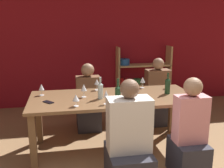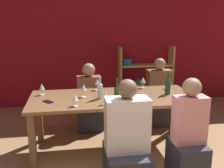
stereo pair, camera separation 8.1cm
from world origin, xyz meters
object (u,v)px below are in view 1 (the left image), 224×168
Objects in this scene: shelf_unit at (142,83)px; wine_glass_white_d at (187,88)px; person_far_b at (88,105)px; person_near_b at (129,149)px; wine_glass_empty_b at (131,87)px; cell_phone at (48,102)px; wine_bottle_amber at (100,90)px; person_far_a at (157,99)px; wine_glass_red_b at (106,94)px; dining_table at (113,103)px; person_near_a at (189,140)px; wine_glass_empty_a at (84,88)px; wine_bottle_green at (168,85)px; wine_glass_empty_c at (143,80)px; wine_glass_white_c at (97,82)px; wine_glass_red_a at (76,98)px; wine_bottle_dark at (118,95)px; wine_glass_white_a at (132,88)px; wine_glass_red_c at (168,81)px; wine_glass_white_b at (41,87)px.

shelf_unit is 7.62× the size of wine_glass_white_d.
person_near_b is at bearing 99.35° from person_far_b.
cell_phone is at bearing -174.21° from wine_glass_empty_b.
wine_bottle_amber is 1.54m from person_far_a.
wine_glass_red_b is at bearing 106.27° from person_near_b.
dining_table is 1.90× the size of person_near_a.
person_near_b reaches higher than wine_glass_empty_a.
cell_phone is 1.17m from person_far_b.
wine_bottle_green is 1.76× the size of wine_glass_empty_c.
wine_glass_red_a is at bearing -115.93° from wine_glass_white_c.
shelf_unit is 7.29× the size of wine_glass_empty_c.
person_near_a reaches higher than wine_glass_empty_a.
person_near_b is at bearing -73.73° from wine_glass_red_b.
wine_bottle_green is 1.41m from person_far_b.
wine_glass_empty_c is 1.28m from person_near_a.
wine_bottle_dark is at bearing -46.76° from wine_glass_empty_a.
wine_glass_white_c is at bearing 35.92° from cell_phone.
wine_bottle_green is at bearing 78.42° from person_far_a.
wine_glass_white_c is 0.70m from wine_glass_empty_c.
wine_glass_white_a is at bearing -5.16° from wine_bottle_amber.
person_far_a is 1.22m from person_far_b.
wine_glass_white_d is at bearing 7.22° from wine_glass_red_b.
wine_bottle_dark reaches higher than wine_glass_empty_c.
wine_bottle_amber is at bearing -160.19° from dining_table.
wine_bottle_amber is 0.25× the size of person_far_a.
wine_glass_empty_a is at bearing 31.24° from person_far_a.
wine_glass_empty_a is 0.98m from wine_glass_empty_c.
wine_glass_white_a is 1.30m from person_far_a.
wine_glass_white_c is at bearing 56.64° from wine_glass_empty_a.
wine_bottle_amber is 1.97× the size of wine_glass_red_a.
wine_glass_empty_a is at bearing -126.27° from shelf_unit.
wine_bottle_amber is 0.93m from person_near_b.
person_far_a is (1.13, 0.48, -0.47)m from wine_glass_white_c.
shelf_unit reaches higher than wine_glass_empty_c.
wine_bottle_green is at bearing 141.40° from wine_glass_white_d.
dining_table is at bearing 32.52° from wine_glass_red_a.
dining_table is 13.35× the size of wine_glass_white_c.
wine_glass_empty_b is (0.64, -0.05, -0.01)m from wine_glass_empty_a.
person_near_a reaches higher than wine_glass_white_a.
wine_glass_empty_a is at bearing -169.63° from wine_glass_red_c.
cell_phone is at bearing -172.14° from dining_table.
wine_glass_white_d is at bearing -1.67° from cell_phone.
cell_phone is at bearing 57.83° from person_far_b.
wine_glass_white_b is at bearing 147.63° from wine_bottle_dark.
wine_glass_white_a is at bearing -49.78° from wine_glass_white_c.
wine_glass_empty_c is at bearing 151.17° from person_far_b.
person_near_a reaches higher than wine_bottle_dark.
person_near_a is at bearing -96.02° from shelf_unit.
wine_glass_red_c is 0.15× the size of person_far_b.
person_near_a is (1.70, -1.04, -0.45)m from wine_glass_white_b.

